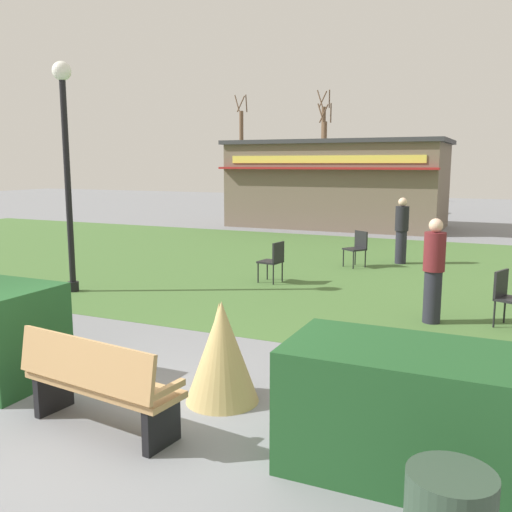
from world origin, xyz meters
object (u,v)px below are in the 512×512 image
object	(u,v)px
food_kiosk	(337,184)
tree_left_bg	(323,152)
tree_center_bg	(324,161)
tree_right_bg	(241,154)
park_bench	(97,383)
person_strolling	(402,230)
lamppost_mid	(66,151)
person_standing	(434,270)
cafe_chair_north	(507,294)
parked_car_west_slot	(388,200)
cafe_chair_center	(357,246)
cafe_chair_east	(274,259)

from	to	relation	value
food_kiosk	tree_left_bg	xyz separation A→B (m)	(-5.09, 13.95, 1.52)
tree_left_bg	tree_center_bg	size ratio (longest dim) A/B	1.19
food_kiosk	tree_right_bg	size ratio (longest dim) A/B	1.20
park_bench	person_strolling	bearing A→B (deg)	84.76
park_bench	lamppost_mid	bearing A→B (deg)	134.27
person_standing	tree_left_bg	distance (m)	29.15
cafe_chair_north	parked_car_west_slot	size ratio (longest dim) A/B	0.20
cafe_chair_north	park_bench	bearing A→B (deg)	-122.81
cafe_chair_north	food_kiosk	bearing A→B (deg)	116.86
park_bench	cafe_chair_north	world-z (taller)	park_bench
park_bench	parked_car_west_slot	world-z (taller)	parked_car_west_slot
tree_right_bg	lamppost_mid	bearing A→B (deg)	-70.93
park_bench	cafe_chair_center	bearing A→B (deg)	89.62
cafe_chair_center	person_strolling	size ratio (longest dim) A/B	0.53
tree_center_bg	cafe_chair_center	bearing A→B (deg)	-70.10
park_bench	food_kiosk	bearing A→B (deg)	99.38
park_bench	tree_right_bg	xyz separation A→B (m)	(-13.83, 31.73, 2.72)
cafe_chair_east	cafe_chair_north	distance (m)	4.85
lamppost_mid	cafe_chair_center	xyz separation A→B (m)	(4.50, 5.04, -2.26)
tree_right_bg	person_standing	bearing A→B (deg)	-58.53
food_kiosk	person_standing	distance (m)	14.24
cafe_chair_east	tree_left_bg	xyz separation A→B (m)	(-7.02, 25.28, 2.72)
cafe_chair_east	tree_center_bg	distance (m)	23.54
cafe_chair_east	person_standing	size ratio (longest dim) A/B	0.53
person_strolling	parked_car_west_slot	size ratio (longest dim) A/B	0.39
food_kiosk	parked_car_west_slot	bearing A→B (deg)	85.44
cafe_chair_center	person_standing	xyz separation A→B (m)	(2.35, -4.41, 0.33)
park_bench	tree_right_bg	world-z (taller)	tree_right_bg
person_strolling	tree_right_bg	world-z (taller)	tree_right_bg
cafe_chair_east	tree_right_bg	bearing A→B (deg)	117.25
food_kiosk	cafe_chair_east	world-z (taller)	food_kiosk
tree_center_bg	tree_right_bg	bearing A→B (deg)	162.40
food_kiosk	cafe_chair_center	distance (m)	9.34
tree_center_bg	lamppost_mid	bearing A→B (deg)	-83.75
person_strolling	tree_left_bg	world-z (taller)	tree_left_bg
lamppost_mid	person_standing	xyz separation A→B (m)	(6.85, 0.63, -1.92)
park_bench	parked_car_west_slot	size ratio (longest dim) A/B	0.40
food_kiosk	tree_left_bg	world-z (taller)	tree_left_bg
tree_left_bg	tree_right_bg	size ratio (longest dim) A/B	1.01
food_kiosk	tree_center_bg	distance (m)	12.08
cafe_chair_north	person_strolling	xyz separation A→B (m)	(-2.54, 5.07, 0.33)
lamppost_mid	tree_right_bg	size ratio (longest dim) A/B	0.62
food_kiosk	tree_left_bg	distance (m)	14.92
person_strolling	park_bench	bearing A→B (deg)	-89.76
lamppost_mid	tree_center_bg	xyz separation A→B (m)	(-2.75, 25.07, -0.09)
cafe_chair_north	person_strolling	size ratio (longest dim) A/B	0.53
tree_right_bg	cafe_chair_center	bearing A→B (deg)	-57.87
person_strolling	person_standing	size ratio (longest dim) A/B	1.00
lamppost_mid	cafe_chair_north	world-z (taller)	lamppost_mid
lamppost_mid	park_bench	bearing A→B (deg)	-45.73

